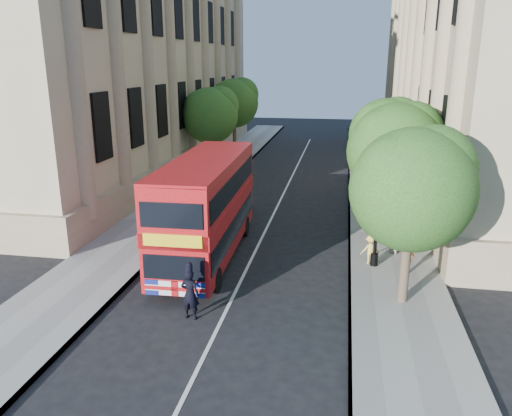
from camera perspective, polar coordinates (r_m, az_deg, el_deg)
The scene contains 17 objects.
ground at distance 15.72m, azimuth -4.70°, elevation -14.11°, with size 120.00×120.00×0.00m, color black.
pavement_right at distance 24.48m, azimuth 14.61°, elevation -2.98°, with size 3.50×80.00×0.12m, color gray.
pavement_left at distance 26.11m, azimuth -11.40°, elevation -1.54°, with size 3.50×80.00×0.12m, color gray.
building_right at distance 38.45m, azimuth 26.64°, elevation 16.32°, with size 12.00×38.00×18.00m, color tan.
building_left at distance 40.95m, azimuth -15.77°, elevation 17.29°, with size 12.00×38.00×18.00m, color tan.
tree_right_near at distance 16.67m, azimuth 17.59°, elevation 2.74°, with size 4.00×4.00×6.08m.
tree_right_mid at distance 22.49m, azimuth 15.82°, elevation 6.79°, with size 4.20×4.20×6.37m.
tree_right_far at distance 28.42m, azimuth 14.71°, elevation 8.51°, with size 4.00×4.00×6.15m.
tree_left_far at distance 36.54m, azimuth -5.20°, elevation 10.83°, with size 4.00×4.00×6.30m.
tree_left_back at distance 44.26m, azimuth -2.45°, elevation 12.19°, with size 4.20×4.20×6.65m.
lamp_post at distance 19.88m, azimuth 13.75°, elevation -0.00°, with size 0.32×0.32×5.16m.
double_decker_bus at distance 20.49m, azimuth -5.68°, elevation 0.27°, with size 2.64×9.07×4.16m.
box_van at distance 25.74m, azimuth -3.90°, elevation 1.53°, with size 2.12×4.94×2.80m.
police_constable at distance 16.25m, azimuth -7.54°, elevation -9.76°, with size 0.61×0.40×1.69m, color black.
woman_pedestrian at distance 21.86m, azimuth 15.78°, elevation -2.86°, with size 0.84×0.65×1.73m, color white.
child_a at distance 20.03m, azimuth 16.96°, elevation -5.65°, with size 0.67×0.28×1.14m, color orange.
child_b at distance 20.60m, azimuth 12.92°, elevation -4.64°, with size 0.76×0.44×1.18m, color #F8CF54.
Camera 1 is at (3.60, -13.06, 7.98)m, focal length 35.00 mm.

